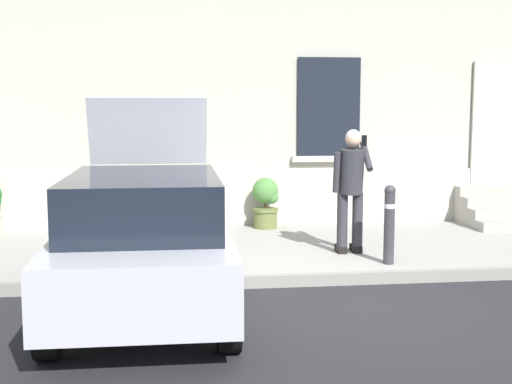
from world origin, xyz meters
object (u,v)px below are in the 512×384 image
Objects in this scene: hatchback_car_silver at (145,238)px; bollard_far_left at (88,228)px; person_on_phone at (351,183)px; bollard_near_person at (389,222)px; planter_terracotta at (130,207)px; planter_olive at (266,202)px.

hatchback_car_silver is 3.91× the size of bollard_far_left.
bollard_far_left is at bearing 121.21° from hatchback_car_silver.
hatchback_car_silver reaches higher than bollard_far_left.
person_on_phone is at bearing 11.15° from bollard_far_left.
bollard_near_person is at bearing 0.00° from bollard_far_left.
bollard_far_left is 1.22× the size of planter_terracotta.
hatchback_car_silver reaches higher than bollard_near_person.
person_on_phone is (3.52, 0.69, 0.44)m from bollard_far_left.
planter_terracotta is (-3.48, 2.57, -0.11)m from bollard_near_person.
planter_terracotta is 1.00× the size of planter_olive.
planter_olive is at bearing 125.09° from person_on_phone.
hatchback_car_silver is 3.39m from person_on_phone.
planter_terracotta is (-3.15, 1.87, -0.55)m from person_on_phone.
planter_terracotta is 2.28m from planter_olive.
person_on_phone reaches higher than planter_olive.
bollard_near_person reaches higher than planter_olive.
bollard_far_left is at bearing 180.00° from bollard_near_person.
person_on_phone is (2.79, 1.90, 0.35)m from hatchback_car_silver.
bollard_far_left is at bearing -155.80° from person_on_phone.
planter_terracotta is at bearing 143.61° from bollard_near_person.
bollard_near_person reaches higher than planter_terracotta.
bollard_far_left reaches higher than planter_terracotta.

